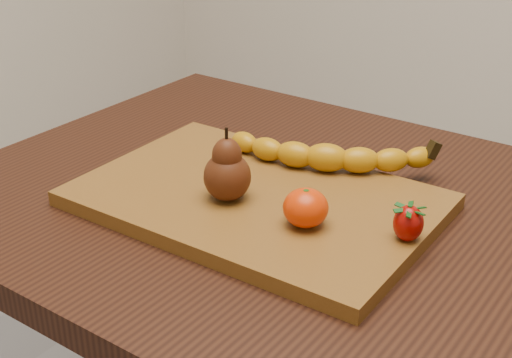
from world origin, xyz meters
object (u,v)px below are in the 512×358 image
Objects in this scene: pear at (227,164)px; mandarin at (306,208)px; table at (316,271)px; cutting_board at (256,200)px.

pear is 0.12m from mandarin.
table is 2.22× the size of cutting_board.
table is 18.47× the size of mandarin.
cutting_board is 8.31× the size of mandarin.
pear is (-0.02, -0.03, 0.06)m from cutting_board.
cutting_board is 4.77× the size of pear.
pear is at bearing 179.08° from mandarin.
mandarin is at bearing -0.92° from pear.
pear reaches higher than mandarin.
table is at bearing 32.33° from cutting_board.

